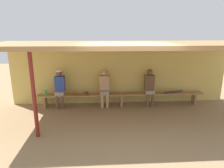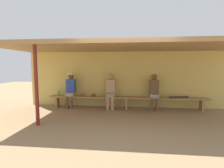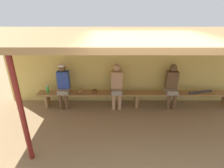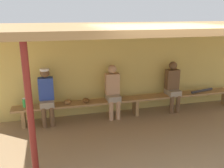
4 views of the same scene
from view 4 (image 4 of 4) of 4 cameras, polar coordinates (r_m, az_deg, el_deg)
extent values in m
plane|color=#937754|center=(5.19, 11.44, -13.50)|extent=(24.00, 24.00, 0.00)
cube|color=#D8BC60|center=(6.53, 4.34, 3.41)|extent=(8.00, 0.20, 2.20)
cube|color=#9E7547|center=(5.16, 9.43, 12.84)|extent=(8.00, 2.80, 0.12)
cylinder|color=maroon|center=(3.77, -18.44, -7.30)|extent=(0.10, 0.10, 2.20)
cube|color=#9E7547|center=(6.31, 5.54, -3.39)|extent=(6.00, 0.36, 0.05)
cube|color=#9E7547|center=(6.07, -19.93, -7.48)|extent=(0.08, 0.29, 0.41)
cube|color=#9E7547|center=(6.39, 5.48, -5.33)|extent=(0.08, 0.29, 0.41)
cube|color=gray|center=(6.67, 13.96, -1.83)|extent=(0.32, 0.40, 0.14)
cylinder|color=brown|center=(6.59, 13.75, -4.71)|extent=(0.11, 0.11, 0.48)
cylinder|color=brown|center=(6.68, 15.12, -4.54)|extent=(0.11, 0.11, 0.48)
cube|color=brown|center=(6.65, 13.83, 1.08)|extent=(0.34, 0.20, 0.52)
sphere|color=brown|center=(6.56, 14.05, 4.20)|extent=(0.21, 0.21, 0.21)
cube|color=gray|center=(5.90, -14.89, -4.32)|extent=(0.32, 0.40, 0.14)
cylinder|color=brown|center=(5.86, -15.56, -7.57)|extent=(0.11, 0.11, 0.48)
cylinder|color=brown|center=(5.86, -13.78, -7.45)|extent=(0.11, 0.11, 0.48)
cube|color=#2D47A5|center=(5.87, -15.13, -1.03)|extent=(0.34, 0.20, 0.52)
sphere|color=brown|center=(5.77, -15.40, 2.47)|extent=(0.21, 0.21, 0.21)
cylinder|color=white|center=(5.72, -15.47, 3.26)|extent=(0.21, 0.21, 0.05)
cube|color=gray|center=(6.08, 0.24, -3.11)|extent=(0.32, 0.40, 0.14)
cylinder|color=tan|center=(6.02, -0.20, -6.28)|extent=(0.11, 0.11, 0.48)
cylinder|color=tan|center=(6.06, 1.45, -6.11)|extent=(0.11, 0.11, 0.48)
cube|color=tan|center=(6.05, 0.04, 0.08)|extent=(0.34, 0.20, 0.52)
sphere|color=tan|center=(5.96, 0.05, 3.49)|extent=(0.21, 0.21, 0.21)
cylinder|color=green|center=(5.97, -19.77, -4.21)|extent=(0.08, 0.08, 0.20)
cylinder|color=white|center=(5.93, -19.87, -3.20)|extent=(0.05, 0.05, 0.02)
ellipsoid|color=olive|center=(5.96, -10.30, -4.05)|extent=(0.22, 0.27, 0.09)
ellipsoid|color=brown|center=(5.99, -6.08, -3.77)|extent=(0.17, 0.24, 0.09)
cylinder|color=#333338|center=(7.16, 20.21, -1.43)|extent=(0.76, 0.23, 0.07)
camera|label=1|loc=(1.86, 119.51, -5.64)|focal=31.86mm
camera|label=2|loc=(2.60, 92.01, -22.40)|focal=27.70mm
camera|label=3|loc=(1.52, 53.95, 22.94)|focal=29.01mm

